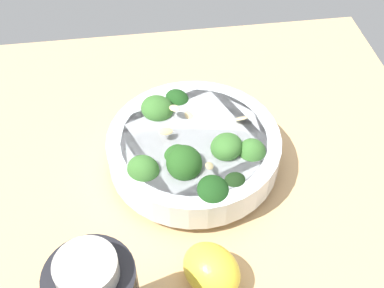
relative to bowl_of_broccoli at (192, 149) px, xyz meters
The scene contains 3 objects.
ground_plane 5.42cm from the bowl_of_broccoli, behind, with size 65.54×65.54×3.03cm, color tan.
bowl_of_broccoli is the anchor object (origin of this frame).
lemon_wedge 16.15cm from the bowl_of_broccoli, behind, with size 6.55×5.28×4.92cm, color yellow.
Camera 1 is at (-37.85, 5.92, 47.86)cm, focal length 45.30 mm.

